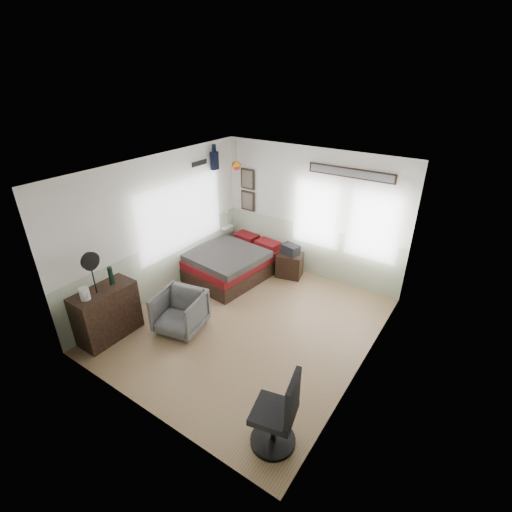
{
  "coord_description": "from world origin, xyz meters",
  "views": [
    {
      "loc": [
        3.06,
        -4.27,
        4.06
      ],
      "look_at": [
        -0.1,
        0.4,
        1.15
      ],
      "focal_mm": 26.0,
      "sensor_mm": 36.0,
      "label": 1
    }
  ],
  "objects_px": {
    "armchair": "(180,312)",
    "nightstand": "(290,265)",
    "bed": "(233,263)",
    "dresser": "(107,313)",
    "task_chair": "(279,418)"
  },
  "relations": [
    {
      "from": "nightstand",
      "to": "armchair",
      "type": "bearing_deg",
      "value": -117.58
    },
    {
      "from": "bed",
      "to": "nightstand",
      "type": "bearing_deg",
      "value": 39.26
    },
    {
      "from": "armchair",
      "to": "task_chair",
      "type": "xyz_separation_m",
      "value": [
        2.51,
        -0.95,
        0.1
      ]
    },
    {
      "from": "bed",
      "to": "task_chair",
      "type": "relative_size",
      "value": 1.88
    },
    {
      "from": "armchair",
      "to": "task_chair",
      "type": "distance_m",
      "value": 2.69
    },
    {
      "from": "armchair",
      "to": "bed",
      "type": "bearing_deg",
      "value": 88.62
    },
    {
      "from": "bed",
      "to": "dresser",
      "type": "relative_size",
      "value": 2.06
    },
    {
      "from": "bed",
      "to": "armchair",
      "type": "distance_m",
      "value": 2.01
    },
    {
      "from": "bed",
      "to": "armchair",
      "type": "xyz_separation_m",
      "value": [
        0.37,
        -1.98,
        0.05
      ]
    },
    {
      "from": "armchair",
      "to": "nightstand",
      "type": "distance_m",
      "value": 2.71
    },
    {
      "from": "bed",
      "to": "dresser",
      "type": "height_order",
      "value": "dresser"
    },
    {
      "from": "dresser",
      "to": "task_chair",
      "type": "bearing_deg",
      "value": -2.7
    },
    {
      "from": "dresser",
      "to": "nightstand",
      "type": "relative_size",
      "value": 1.92
    },
    {
      "from": "bed",
      "to": "task_chair",
      "type": "distance_m",
      "value": 4.11
    },
    {
      "from": "armchair",
      "to": "nightstand",
      "type": "height_order",
      "value": "armchair"
    }
  ]
}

